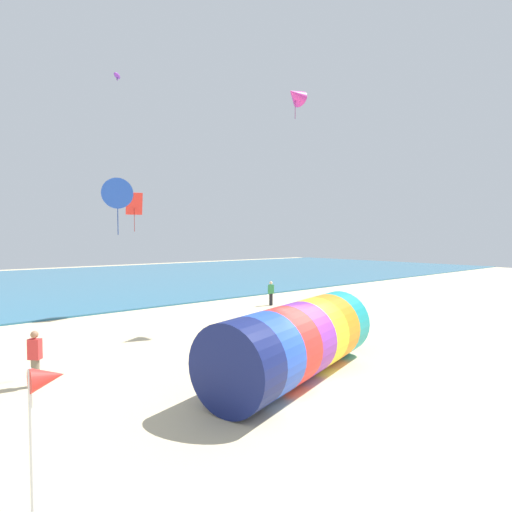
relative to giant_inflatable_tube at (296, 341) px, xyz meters
name	(u,v)px	position (x,y,z in m)	size (l,w,h in m)	color
ground_plane	(334,390)	(0.07, -1.49, -1.21)	(120.00, 120.00, 0.00)	beige
sea	(45,283)	(0.07, 35.00, -1.16)	(120.00, 40.00, 0.10)	teal
giant_inflatable_tube	(296,341)	(0.00, 0.00, 0.00)	(7.73, 4.32, 2.42)	navy
kite_handler	(353,327)	(4.35, 1.01, -0.35)	(0.27, 0.39, 1.67)	#726651
kite_purple_parafoil	(117,76)	(-0.86, 12.74, 12.10)	(0.66, 0.74, 0.37)	purple
kite_red_diamond	(134,204)	(0.54, 13.99, 5.33)	(1.10, 0.90, 2.28)	red
kite_magenta_delta	(295,95)	(6.11, 6.12, 10.85)	(1.20, 1.02, 1.79)	#D1339E
kite_blue_delta	(117,194)	(-3.94, 4.79, 4.82)	(1.34, 1.36, 1.93)	blue
bystander_near_water	(271,293)	(8.74, 10.93, -0.38)	(0.41, 0.31, 1.63)	black
bystander_mid_beach	(35,358)	(-6.65, 4.55, -0.34)	(0.41, 0.41, 1.70)	#726651
beach_flag	(46,386)	(-7.88, -2.76, 1.20)	(0.47, 0.36, 2.71)	silver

